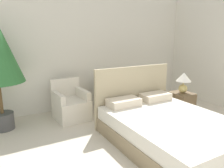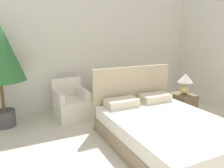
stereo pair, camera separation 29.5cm
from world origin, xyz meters
name	(u,v)px [view 2 (the right image)]	position (x,y,z in m)	size (l,w,h in m)	color
wall_back	(95,47)	(0.00, 3.83, 1.45)	(10.00, 0.06, 2.90)	silver
bed	(164,129)	(0.22, 1.32, 0.27)	(1.69, 2.23, 1.16)	#8C7A5B
armchair_near_window_left	(71,105)	(-0.82, 3.15, 0.27)	(0.68, 0.73, 0.83)	silver
armchair_near_window_right	(115,99)	(0.22, 3.15, 0.27)	(0.70, 0.75, 0.83)	silver
nightstand	(183,106)	(1.33, 2.09, 0.27)	(0.40, 0.46, 0.54)	brown
table_lamp	(185,81)	(1.34, 2.08, 0.82)	(0.32, 0.32, 0.44)	tan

